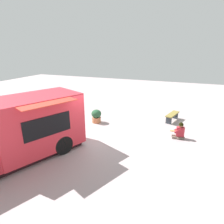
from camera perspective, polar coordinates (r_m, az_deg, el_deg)
The scene contains 6 objects.
ground_plane at distance 9.42m, azimuth -8.47°, elevation -9.22°, with size 40.00×40.00×0.00m, color #AC9C9E.
food_truck at distance 8.51m, azimuth -25.37°, elevation -5.11°, with size 4.16×5.42×2.55m.
person_customer at distance 10.20m, azimuth 19.93°, elevation -5.75°, with size 0.78×0.51×0.88m.
planter_flowering_near at distance 13.59m, azimuth -19.50°, elevation 0.20°, with size 0.44×0.44×0.63m.
planter_flowering_far at distance 11.64m, azimuth -4.79°, elevation -1.16°, with size 0.61×0.61×0.83m.
plaza_bench at distance 12.42m, azimuth 17.93°, elevation -1.06°, with size 0.79×1.48×0.50m.
Camera 1 is at (-4.23, 7.18, 4.39)m, focal length 29.95 mm.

